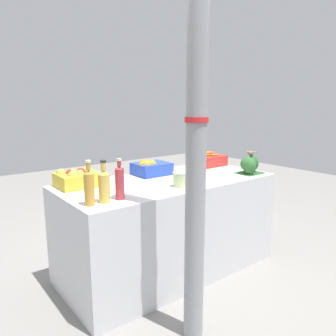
% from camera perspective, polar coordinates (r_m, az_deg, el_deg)
% --- Properties ---
extents(ground_plane, '(10.00, 10.00, 0.00)m').
position_cam_1_polar(ground_plane, '(3.03, 0.00, -17.14)').
color(ground_plane, gray).
extents(market_table, '(1.80, 0.83, 0.81)m').
position_cam_1_polar(market_table, '(2.86, 0.00, -9.98)').
color(market_table, silver).
rests_on(market_table, ground_plane).
extents(support_pole, '(0.13, 0.13, 2.67)m').
position_cam_1_polar(support_pole, '(1.84, 4.99, 7.88)').
color(support_pole, gray).
rests_on(support_pole, ground_plane).
extents(apple_crate, '(0.30, 0.26, 0.14)m').
position_cam_1_polar(apple_crate, '(2.60, -15.54, -1.64)').
color(apple_crate, gold).
rests_on(apple_crate, market_table).
extents(orange_crate, '(0.30, 0.26, 0.14)m').
position_cam_1_polar(orange_crate, '(2.92, -3.08, 0.04)').
color(orange_crate, '#2847B7').
rests_on(orange_crate, market_table).
extents(carrot_crate, '(0.30, 0.26, 0.15)m').
position_cam_1_polar(carrot_crate, '(3.38, 7.04, 1.45)').
color(carrot_crate, red).
rests_on(carrot_crate, market_table).
extents(broccoli_pile, '(0.22, 0.19, 0.16)m').
position_cam_1_polar(broccoli_pile, '(3.04, 14.09, 0.52)').
color(broccoli_pile, '#2D602D').
rests_on(broccoli_pile, market_table).
extents(juice_bottle_amber, '(0.06, 0.06, 0.29)m').
position_cam_1_polar(juice_bottle_amber, '(2.09, -13.57, -3.16)').
color(juice_bottle_amber, gold).
rests_on(juice_bottle_amber, market_table).
extents(juice_bottle_golden, '(0.07, 0.07, 0.28)m').
position_cam_1_polar(juice_bottle_golden, '(2.14, -11.07, -2.94)').
color(juice_bottle_golden, gold).
rests_on(juice_bottle_golden, market_table).
extents(juice_bottle_ruby, '(0.06, 0.06, 0.28)m').
position_cam_1_polar(juice_bottle_ruby, '(2.19, -8.41, -2.41)').
color(juice_bottle_ruby, '#B2333D').
rests_on(juice_bottle_ruby, market_table).
extents(pickle_jar, '(0.10, 0.10, 0.11)m').
position_cam_1_polar(pickle_jar, '(2.51, 2.00, -1.96)').
color(pickle_jar, '#B2C684').
rests_on(pickle_jar, market_table).
extents(sparrow_bird, '(0.14, 0.04, 0.05)m').
position_cam_1_polar(sparrow_bird, '(3.05, 14.20, 2.59)').
color(sparrow_bird, '#4C3D2D').
rests_on(sparrow_bird, broccoli_pile).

